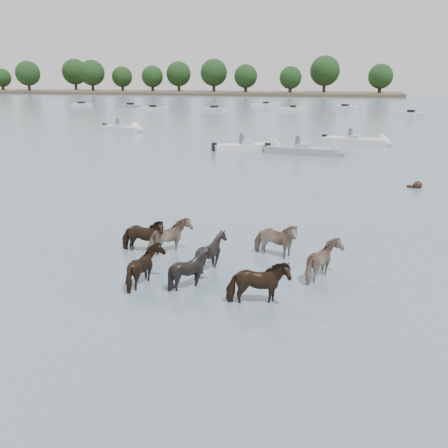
# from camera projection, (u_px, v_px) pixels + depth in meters

# --- Properties ---
(ground) EXTENTS (400.00, 400.00, 0.00)m
(ground) POSITION_uv_depth(u_px,v_px,m) (249.00, 270.00, 14.22)
(ground) COLOR #4C606E
(ground) RESTS_ON ground
(shoreline) EXTENTS (160.00, 30.00, 1.00)m
(shoreline) POSITION_uv_depth(u_px,v_px,m) (155.00, 92.00, 171.40)
(shoreline) COLOR #4C4233
(shoreline) RESTS_ON ground
(pony_herd) EXTENTS (6.97, 4.50, 1.27)m
(pony_herd) POSITION_uv_depth(u_px,v_px,m) (214.00, 256.00, 14.04)
(pony_herd) COLOR black
(pony_herd) RESTS_ON ground
(swimming_pony) EXTENTS (0.72, 0.44, 0.44)m
(swimming_pony) POSITION_uv_depth(u_px,v_px,m) (416.00, 186.00, 24.91)
(swimming_pony) COLOR black
(swimming_pony) RESTS_ON ground
(motorboat_a) EXTENTS (5.50, 4.16, 1.92)m
(motorboat_a) POSITION_uv_depth(u_px,v_px,m) (257.00, 147.00, 37.95)
(motorboat_a) COLOR silver
(motorboat_a) RESTS_ON ground
(motorboat_b) EXTENTS (5.97, 2.19, 1.92)m
(motorboat_b) POSITION_uv_depth(u_px,v_px,m) (314.00, 151.00, 35.79)
(motorboat_b) COLOR gray
(motorboat_b) RESTS_ON ground
(motorboat_c) EXTENTS (5.87, 2.75, 1.92)m
(motorboat_c) POSITION_uv_depth(u_px,v_px,m) (364.00, 142.00, 41.08)
(motorboat_c) COLOR silver
(motorboat_c) RESTS_ON ground
(motorboat_f) EXTENTS (5.42, 2.85, 1.92)m
(motorboat_f) POSITION_uv_depth(u_px,v_px,m) (127.00, 129.00, 51.49)
(motorboat_f) COLOR silver
(motorboat_f) RESTS_ON ground
(distant_flotilla) EXTENTS (108.34, 25.79, 0.93)m
(distant_flotilla) POSITION_uv_depth(u_px,v_px,m) (361.00, 110.00, 80.69)
(distant_flotilla) COLOR silver
(distant_flotilla) RESTS_ON ground
(treeline) EXTENTS (151.17, 22.79, 11.98)m
(treeline) POSITION_uv_depth(u_px,v_px,m) (144.00, 74.00, 168.78)
(treeline) COLOR #382619
(treeline) RESTS_ON ground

